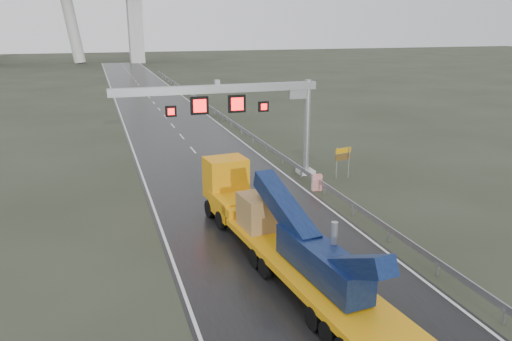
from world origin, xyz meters
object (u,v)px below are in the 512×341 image
object	(u,v)px
sign_gantry	(246,104)
exit_sign_pair	(343,157)
striped_barrier	(317,182)
heavy_haul_truck	(272,225)

from	to	relation	value
sign_gantry	exit_sign_pair	xyz separation A→B (m)	(6.90, -2.00, -3.93)
sign_gantry	striped_barrier	world-z (taller)	sign_gantry
exit_sign_pair	striped_barrier	bearing A→B (deg)	-157.90
exit_sign_pair	striped_barrier	xyz separation A→B (m)	(-3.00, -1.99, -1.11)
striped_barrier	heavy_haul_truck	bearing A→B (deg)	-116.20
sign_gantry	exit_sign_pair	size ratio (longest dim) A/B	6.20
exit_sign_pair	striped_barrier	size ratio (longest dim) A/B	2.10
sign_gantry	exit_sign_pair	distance (m)	8.19
striped_barrier	sign_gantry	bearing A→B (deg)	144.72
sign_gantry	heavy_haul_truck	xyz separation A→B (m)	(-2.56, -12.67, -3.98)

